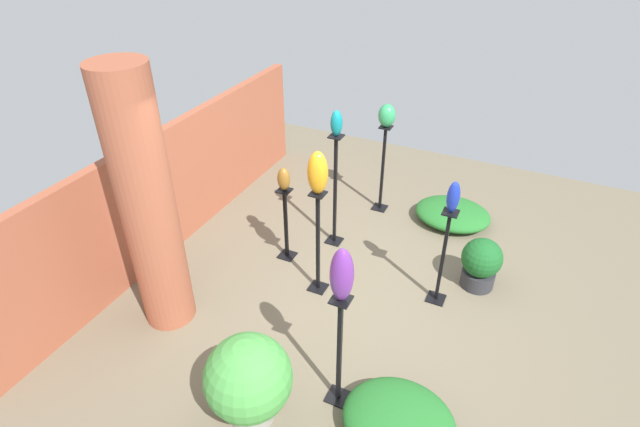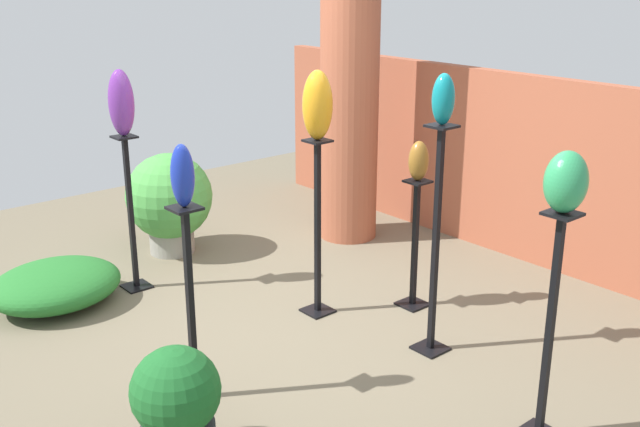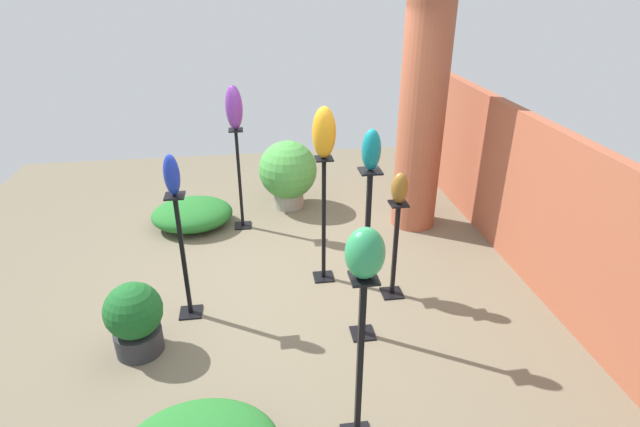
# 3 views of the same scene
# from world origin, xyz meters

# --- Properties ---
(ground_plane) EXTENTS (8.00, 8.00, 0.00)m
(ground_plane) POSITION_xyz_m (0.00, 0.00, 0.00)
(ground_plane) COLOR #6B604C
(brick_wall_back) EXTENTS (5.60, 0.12, 1.57)m
(brick_wall_back) POSITION_xyz_m (0.00, 2.34, 0.79)
(brick_wall_back) COLOR #9E5138
(brick_wall_back) RESTS_ON ground
(brick_pillar) EXTENTS (0.52, 0.52, 2.76)m
(brick_pillar) POSITION_xyz_m (-1.12, 1.56, 1.38)
(brick_pillar) COLOR #9E5138
(brick_pillar) RESTS_ON ground
(pedestal_teal) EXTENTS (0.20, 0.20, 1.51)m
(pedestal_teal) POSITION_xyz_m (0.86, 0.49, 0.70)
(pedestal_teal) COLOR black
(pedestal_teal) RESTS_ON ground
(pedestal_bronze) EXTENTS (0.20, 0.20, 0.97)m
(pedestal_bronze) POSITION_xyz_m (0.32, 0.90, 0.44)
(pedestal_bronze) COLOR black
(pedestal_bronze) RESTS_ON ground
(pedestal_amber) EXTENTS (0.20, 0.20, 1.29)m
(pedestal_amber) POSITION_xyz_m (-0.06, 0.29, 0.59)
(pedestal_amber) COLOR black
(pedestal_amber) RESTS_ON ground
(pedestal_violet) EXTENTS (0.20, 0.20, 1.22)m
(pedestal_violet) POSITION_xyz_m (-1.32, -0.52, 0.56)
(pedestal_violet) COLOR black
(pedestal_violet) RESTS_ON ground
(pedestal_cobalt) EXTENTS (0.20, 0.20, 1.18)m
(pedestal_cobalt) POSITION_xyz_m (0.35, -1.00, 0.54)
(pedestal_cobalt) COLOR black
(pedestal_cobalt) RESTS_ON ground
(pedestal_jade) EXTENTS (0.20, 0.20, 1.27)m
(pedestal_jade) POSITION_xyz_m (1.88, 0.22, 0.59)
(pedestal_jade) COLOR black
(pedestal_jade) RESTS_ON ground
(art_vase_teal) EXTENTS (0.14, 0.14, 0.31)m
(art_vase_teal) POSITION_xyz_m (0.86, 0.49, 1.67)
(art_vase_teal) COLOR #0F727A
(art_vase_teal) RESTS_ON pedestal_teal
(art_vase_bronze) EXTENTS (0.14, 0.15, 0.29)m
(art_vase_bronze) POSITION_xyz_m (0.32, 0.90, 1.11)
(art_vase_bronze) COLOR brown
(art_vase_bronze) RESTS_ON pedestal_bronze
(art_vase_amber) EXTENTS (0.20, 0.21, 0.47)m
(art_vase_amber) POSITION_xyz_m (-0.06, 0.29, 1.53)
(art_vase_amber) COLOR orange
(art_vase_amber) RESTS_ON pedestal_amber
(art_vase_violet) EXTENTS (0.18, 0.19, 0.49)m
(art_vase_violet) POSITION_xyz_m (-1.32, -0.52, 1.47)
(art_vase_violet) COLOR #6B2D8C
(art_vase_violet) RESTS_ON pedestal_violet
(art_vase_cobalt) EXTENTS (0.13, 0.13, 0.35)m
(art_vase_cobalt) POSITION_xyz_m (0.35, -1.00, 1.36)
(art_vase_cobalt) COLOR #192D9E
(art_vase_cobalt) RESTS_ON pedestal_cobalt
(art_vase_jade) EXTENTS (0.21, 0.23, 0.31)m
(art_vase_jade) POSITION_xyz_m (1.88, 0.22, 1.43)
(art_vase_jade) COLOR #2D9356
(art_vase_jade) RESTS_ON pedestal_jade
(potted_plant_back_center) EXTENTS (0.75, 0.75, 0.89)m
(potted_plant_back_center) POSITION_xyz_m (-1.81, 0.09, 0.49)
(potted_plant_back_center) COLOR gray
(potted_plant_back_center) RESTS_ON ground
(potted_plant_front_left) EXTENTS (0.46, 0.46, 0.63)m
(potted_plant_front_left) POSITION_xyz_m (0.79, -1.36, 0.33)
(potted_plant_front_left) COLOR #2D2D33
(potted_plant_front_left) RESTS_ON ground
(foliage_bed_east) EXTENTS (0.86, 1.02, 0.26)m
(foliage_bed_east) POSITION_xyz_m (1.97, -0.80, 0.13)
(foliage_bed_east) COLOR #236B28
(foliage_bed_east) RESTS_ON ground
(foliage_bed_west) EXTENTS (0.84, 0.97, 0.32)m
(foliage_bed_west) POSITION_xyz_m (-1.42, -1.12, 0.16)
(foliage_bed_west) COLOR #236B28
(foliage_bed_west) RESTS_ON ground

